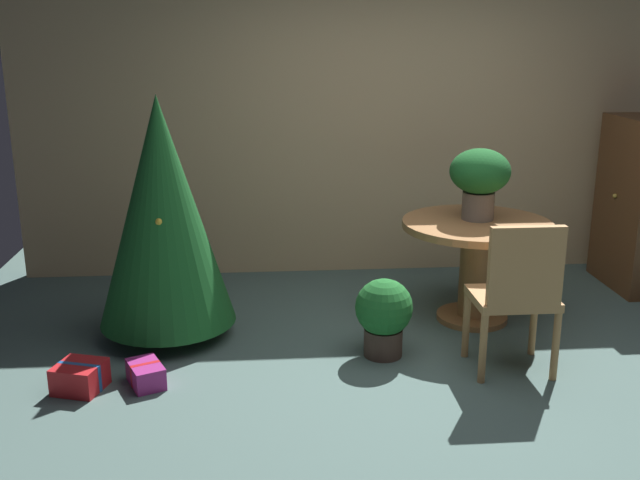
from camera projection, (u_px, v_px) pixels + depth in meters
name	position (u px, v px, depth m)	size (l,w,h in m)	color
ground_plane	(443.00, 383.00, 4.28)	(6.60, 6.60, 0.00)	#4C6660
back_wall_panel	(386.00, 117.00, 6.03)	(6.00, 0.10, 2.60)	tan
round_dining_table	(476.00, 250.00, 5.09)	(1.03, 1.03, 0.72)	#9E6B3D
flower_vase	(480.00, 176.00, 5.01)	(0.41, 0.41, 0.49)	#665B51
wooden_chair_near	(518.00, 290.00, 4.26)	(0.48, 0.41, 0.94)	#B27F4C
holiday_tree	(163.00, 212.00, 4.72)	(0.89, 0.89, 1.61)	brown
gift_box_purple	(146.00, 374.00, 4.24)	(0.26, 0.31, 0.13)	#9E287A
gift_box_red	(80.00, 377.00, 4.18)	(0.31, 0.31, 0.16)	red
potted_plant	(384.00, 314.00, 4.58)	(0.36, 0.36, 0.50)	#4C382D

